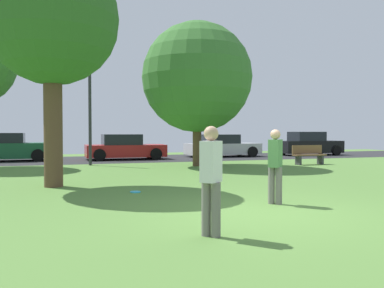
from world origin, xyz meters
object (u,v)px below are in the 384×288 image
object	(u,v)px
frisbee_disc	(135,192)
parked_car_green	(7,148)
person_thrower	(275,163)
parked_car_red	(125,148)
oak_tree_left	(197,77)
parked_car_black	(309,144)
park_bench	(309,155)
person_catcher	(211,176)
birch_tree_lone	(52,20)
street_lamp_post	(90,116)
parked_car_silver	(222,146)

from	to	relation	value
frisbee_disc	parked_car_green	size ratio (longest dim) A/B	0.06
person_thrower	parked_car_red	bearing A→B (deg)	-129.56
frisbee_disc	oak_tree_left	bearing A→B (deg)	59.79
person_thrower	frisbee_disc	bearing A→B (deg)	-88.50
parked_car_black	park_bench	world-z (taller)	parked_car_black
person_catcher	park_bench	bearing A→B (deg)	7.42
oak_tree_left	person_thrower	bearing A→B (deg)	-99.32
parked_car_green	oak_tree_left	bearing A→B (deg)	-35.36
frisbee_disc	birch_tree_lone	bearing A→B (deg)	138.01
oak_tree_left	parked_car_black	size ratio (longest dim) A/B	1.52
parked_car_green	parked_car_black	bearing A→B (deg)	-0.75
street_lamp_post	parked_car_silver	bearing A→B (deg)	26.39
birch_tree_lone	park_bench	bearing A→B (deg)	21.22
birch_tree_lone	person_catcher	distance (m)	7.79
oak_tree_left	person_thrower	distance (m)	10.24
parked_car_green	parked_car_silver	xyz separation A→B (m)	(12.13, -0.02, -0.05)
parked_car_black	park_bench	bearing A→B (deg)	-124.30
parked_car_silver	street_lamp_post	world-z (taller)	street_lamp_post
person_catcher	parked_car_silver	xyz separation A→B (m)	(7.54, 17.70, -0.27)
person_thrower	parked_car_green	xyz separation A→B (m)	(-6.87, 15.63, -0.20)
person_catcher	parked_car_red	bearing A→B (deg)	42.49
person_thrower	birch_tree_lone	bearing A→B (deg)	-86.85
person_thrower	park_bench	bearing A→B (deg)	-170.52
parked_car_green	parked_car_red	distance (m)	6.09
street_lamp_post	parked_car_green	bearing A→B (deg)	133.88
park_bench	oak_tree_left	bearing A→B (deg)	-9.49
parked_car_green	parked_car_black	world-z (taller)	parked_car_black
oak_tree_left	parked_car_green	world-z (taller)	oak_tree_left
frisbee_disc	park_bench	distance (m)	11.20
person_thrower	street_lamp_post	world-z (taller)	street_lamp_post
person_thrower	frisbee_disc	xyz separation A→B (m)	(-2.52, 2.60, -0.86)
person_catcher	frisbee_disc	size ratio (longest dim) A/B	6.03
parked_car_red	person_thrower	bearing A→B (deg)	-86.93
person_thrower	parked_car_silver	world-z (taller)	person_thrower
oak_tree_left	parked_car_silver	distance (m)	7.77
person_thrower	parked_car_green	bearing A→B (deg)	-108.92
parked_car_silver	parked_car_black	xyz separation A→B (m)	(6.08, -0.22, 0.07)
person_catcher	parked_car_black	xyz separation A→B (m)	(13.61, 17.48, -0.20)
parked_car_silver	park_bench	bearing A→B (deg)	-77.22
parked_car_black	street_lamp_post	distance (m)	14.87
person_thrower	parked_car_black	world-z (taller)	person_thrower
parked_car_green	park_bench	world-z (taller)	parked_car_green
parked_car_silver	parked_car_black	distance (m)	6.08
parked_car_red	parked_car_black	xyz separation A→B (m)	(12.15, 0.36, 0.06)
parked_car_red	street_lamp_post	size ratio (longest dim) A/B	0.96
birch_tree_lone	parked_car_red	distance (m)	11.97
frisbee_disc	parked_car_red	bearing A→B (deg)	82.15
park_bench	frisbee_disc	bearing A→B (deg)	33.44
parked_car_red	parked_car_black	world-z (taller)	parked_car_black
person_thrower	person_catcher	distance (m)	3.08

